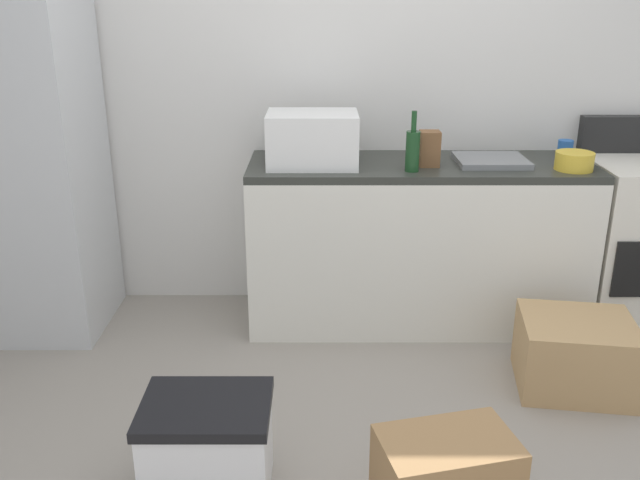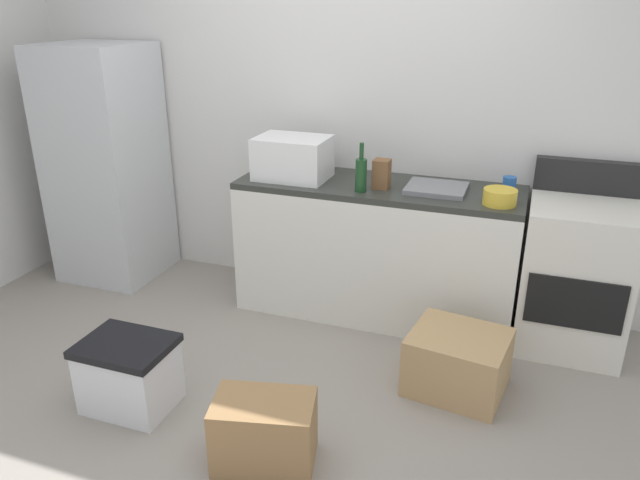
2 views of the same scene
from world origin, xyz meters
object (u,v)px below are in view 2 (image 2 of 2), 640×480
object	(u,v)px
wine_bottle	(361,174)
coffee_mug	(509,185)
mixing_bowl	(500,197)
stove_oven	(574,274)
knife_block	(382,174)
cardboard_box_medium	(458,362)
refrigerator	(106,165)
microwave	(293,158)
storage_bin	(129,374)
cardboard_box_large	(264,432)

from	to	relation	value
wine_bottle	coffee_mug	distance (m)	0.90
coffee_mug	mixing_bowl	world-z (taller)	coffee_mug
stove_oven	knife_block	size ratio (longest dim) A/B	6.11
cardboard_box_medium	stove_oven	bearing A→B (deg)	51.73
refrigerator	wine_bottle	size ratio (longest dim) A/B	5.69
coffee_mug	mixing_bowl	xyz separation A→B (m)	(-0.04, -0.24, -0.00)
wine_bottle	cardboard_box_medium	size ratio (longest dim) A/B	0.60
refrigerator	wine_bottle	bearing A→B (deg)	-3.68
stove_oven	coffee_mug	bearing A→B (deg)	168.53
stove_oven	cardboard_box_medium	size ratio (longest dim) A/B	2.19
microwave	knife_block	distance (m)	0.60
cardboard_box_medium	knife_block	bearing A→B (deg)	133.96
stove_oven	mixing_bowl	xyz separation A→B (m)	(-0.47, -0.15, 0.48)
coffee_mug	storage_bin	world-z (taller)	coffee_mug
wine_bottle	refrigerator	bearing A→B (deg)	176.32
knife_block	mixing_bowl	distance (m)	0.72
stove_oven	cardboard_box_large	world-z (taller)	stove_oven
microwave	storage_bin	distance (m)	1.66
microwave	storage_bin	bearing A→B (deg)	-104.80
stove_oven	coffee_mug	distance (m)	0.66
cardboard_box_large	knife_block	bearing A→B (deg)	85.14
microwave	mixing_bowl	size ratio (longest dim) A/B	2.42
coffee_mug	knife_block	bearing A→B (deg)	-167.83
microwave	cardboard_box_large	distance (m)	1.82
knife_block	cardboard_box_medium	world-z (taller)	knife_block
stove_oven	knife_block	distance (m)	1.30
wine_bottle	cardboard_box_medium	world-z (taller)	wine_bottle
coffee_mug	storage_bin	bearing A→B (deg)	-138.27
stove_oven	storage_bin	bearing A→B (deg)	-146.18
refrigerator	cardboard_box_large	size ratio (longest dim) A/B	3.75
cardboard_box_large	storage_bin	world-z (taller)	storage_bin
stove_oven	wine_bottle	distance (m)	1.41
wine_bottle	cardboard_box_large	size ratio (longest dim) A/B	0.66
stove_oven	knife_block	bearing A→B (deg)	-176.45
mixing_bowl	cardboard_box_large	size ratio (longest dim) A/B	0.42
refrigerator	cardboard_box_medium	bearing A→B (deg)	-13.79
knife_block	coffee_mug	bearing A→B (deg)	12.17
cardboard_box_large	cardboard_box_medium	distance (m)	1.15
storage_bin	stove_oven	bearing A→B (deg)	33.82
coffee_mug	storage_bin	size ratio (longest dim) A/B	0.22
microwave	mixing_bowl	world-z (taller)	microwave
refrigerator	mixing_bowl	distance (m)	2.80
wine_bottle	knife_block	xyz separation A→B (m)	(0.10, 0.11, -0.02)
cardboard_box_medium	storage_bin	xyz separation A→B (m)	(-1.59, -0.72, 0.02)
refrigerator	mixing_bowl	bearing A→B (deg)	-2.04
stove_oven	cardboard_box_medium	distance (m)	0.96
mixing_bowl	microwave	bearing A→B (deg)	175.66
storage_bin	wine_bottle	bearing A→B (deg)	55.57
microwave	coffee_mug	xyz separation A→B (m)	(1.35, 0.14, -0.09)
mixing_bowl	storage_bin	distance (m)	2.25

